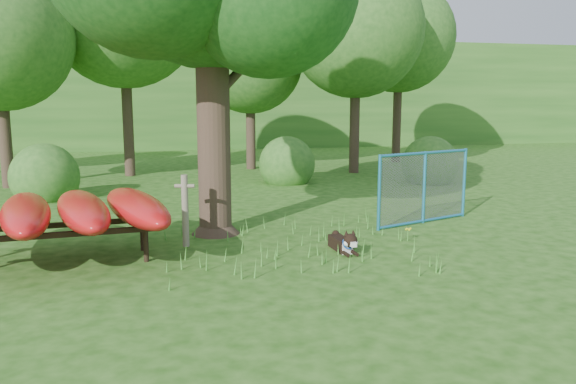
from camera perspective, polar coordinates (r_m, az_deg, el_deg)
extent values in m
plane|color=#1C490E|center=(9.08, 0.51, -7.48)|extent=(80.00, 80.00, 0.00)
cylinder|color=#33251C|center=(11.00, -7.62, 8.56)|extent=(0.83, 0.83, 4.99)
cone|color=#33251C|center=(11.25, -7.37, -2.96)|extent=(1.25, 1.25, 0.50)
cylinder|color=#33251C|center=(11.31, -4.95, 12.16)|extent=(1.17, 1.08, 1.06)
cylinder|color=#33251C|center=(11.00, -10.62, 14.21)|extent=(1.18, 0.32, 1.02)
cylinder|color=#6C6351|center=(10.27, -10.40, -1.90)|extent=(0.15, 0.15, 1.31)
cylinder|color=#6C6351|center=(10.20, -10.48, 0.60)|extent=(0.36, 0.15, 0.07)
cylinder|color=black|center=(9.52, -14.23, -5.32)|extent=(0.09, 0.09, 0.53)
cylinder|color=black|center=(10.24, -14.56, -4.31)|extent=(0.09, 0.09, 0.53)
cube|color=black|center=(9.47, -22.67, -4.07)|extent=(3.18, 0.38, 0.08)
cube|color=black|center=(10.19, -22.39, -3.14)|extent=(3.18, 0.38, 0.08)
ellipsoid|color=red|center=(9.81, -25.10, -2.00)|extent=(1.35, 3.27, 0.51)
ellipsoid|color=red|center=(9.75, -20.14, -1.76)|extent=(1.45, 3.27, 0.51)
ellipsoid|color=red|center=(9.75, -15.16, -1.51)|extent=(1.55, 3.27, 0.51)
cube|color=black|center=(10.03, 5.36, -5.25)|extent=(0.28, 0.65, 0.22)
cube|color=white|center=(9.79, 5.96, -5.68)|extent=(0.21, 0.14, 0.20)
sphere|color=black|center=(9.60, 6.36, -4.92)|extent=(0.24, 0.24, 0.24)
cube|color=white|center=(9.51, 6.62, -5.28)|extent=(0.10, 0.13, 0.08)
sphere|color=white|center=(9.57, 6.00, -5.19)|extent=(0.11, 0.11, 0.11)
sphere|color=white|center=(9.62, 6.80, -5.12)|extent=(0.11, 0.11, 0.11)
cone|color=black|center=(9.58, 5.94, -4.15)|extent=(0.10, 0.11, 0.11)
cone|color=black|center=(9.63, 6.64, -4.10)|extent=(0.11, 0.12, 0.11)
cylinder|color=black|center=(9.65, 5.82, -6.23)|extent=(0.08, 0.28, 0.06)
cylinder|color=black|center=(9.72, 6.72, -6.14)|extent=(0.08, 0.28, 0.06)
sphere|color=black|center=(10.34, 4.87, -4.28)|extent=(0.15, 0.15, 0.15)
torus|color=#174CB2|center=(9.68, 6.19, -5.13)|extent=(0.23, 0.08, 0.23)
cylinder|color=teal|center=(11.47, 9.25, -0.09)|extent=(0.09, 0.09, 1.55)
cylinder|color=teal|center=(12.38, 13.66, 0.45)|extent=(0.09, 0.09, 1.55)
cylinder|color=teal|center=(13.35, 17.46, 0.91)|extent=(0.09, 0.09, 1.55)
cylinder|color=teal|center=(12.29, 13.79, 3.87)|extent=(2.45, 0.95, 0.06)
cylinder|color=teal|center=(12.51, 13.54, -2.87)|extent=(2.45, 0.95, 0.06)
plane|color=gray|center=(12.38, 13.66, 0.45)|extent=(2.43, 0.90, 2.59)
cylinder|color=#448D2E|center=(10.83, 12.07, -4.31)|extent=(0.02, 0.02, 0.23)
sphere|color=yellow|center=(10.81, 12.09, -3.72)|extent=(0.04, 0.04, 0.04)
sphere|color=yellow|center=(10.83, 12.33, -3.64)|extent=(0.04, 0.04, 0.04)
sphere|color=yellow|center=(10.84, 11.91, -3.74)|extent=(0.04, 0.04, 0.04)
sphere|color=yellow|center=(10.77, 12.22, -3.77)|extent=(0.04, 0.04, 0.04)
sphere|color=yellow|center=(10.78, 11.98, -3.69)|extent=(0.04, 0.04, 0.04)
cylinder|color=#33251C|center=(18.98, -26.93, 6.70)|extent=(0.36, 0.36, 4.20)
cylinder|color=#33251C|center=(20.47, -16.04, 8.92)|extent=(0.36, 0.36, 5.25)
sphere|color=#2A5F1E|center=(20.69, -16.43, 17.25)|extent=(5.20, 5.20, 5.20)
cylinder|color=#33251C|center=(21.76, -3.82, 7.41)|extent=(0.36, 0.36, 3.85)
sphere|color=#2A5F1E|center=(21.80, -3.88, 13.20)|extent=(4.00, 4.00, 4.00)
cylinder|color=#33251C|center=(20.70, 6.81, 8.53)|extent=(0.36, 0.36, 4.76)
sphere|color=#2A5F1E|center=(20.84, 6.96, 16.03)|extent=(4.80, 4.80, 4.80)
cylinder|color=#33251C|center=(24.61, 11.05, 8.69)|extent=(0.36, 0.36, 4.90)
sphere|color=#2A5F1E|center=(24.75, 11.25, 15.19)|extent=(4.60, 4.60, 4.60)
sphere|color=#2A5F1E|center=(16.43, -23.33, -0.67)|extent=(1.80, 1.80, 1.80)
sphere|color=#2A5F1E|center=(18.73, 14.14, 0.94)|extent=(1.80, 1.80, 1.80)
sphere|color=#2A5F1E|center=(18.11, -0.11, 0.94)|extent=(1.80, 1.80, 1.80)
cube|color=#2A5F1E|center=(36.51, -10.14, 9.71)|extent=(80.00, 12.00, 6.00)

